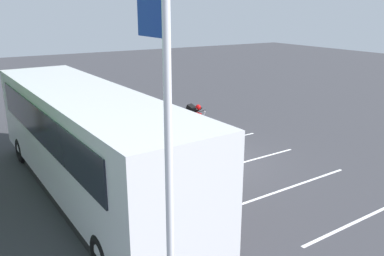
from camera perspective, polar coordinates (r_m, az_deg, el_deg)
The scene contains 14 objects.
ground_plane at distance 14.77m, azimuth 2.31°, elevation -4.92°, with size 80.00×80.00×0.00m, color #38383D.
tour_bus at distance 12.12m, azimuth -15.08°, elevation -2.16°, with size 11.21×3.11×3.25m.
spectator_far_left at distance 11.77m, azimuth 1.76°, elevation -5.14°, with size 0.58×0.38×1.78m.
spectator_left at distance 12.63m, azimuth 0.53°, elevation -3.44°, with size 0.58×0.33×1.82m.
spectator_centre at distance 13.58m, azimuth -2.86°, elevation -2.10°, with size 0.58×0.35×1.79m.
spectator_right at distance 14.43m, azimuth -5.17°, elevation -1.28°, with size 0.58×0.37×1.69m.
spectator_far_right at distance 15.31m, azimuth -6.02°, elevation 0.04°, with size 0.58×0.37×1.79m.
parked_motorcycle_silver at distance 13.77m, azimuth -6.32°, elevation -4.50°, with size 2.03×0.71×0.99m.
stunt_motorcycle at distance 18.66m, azimuth -0.04°, elevation 1.76°, with size 1.97×0.90×1.23m.
bay_line_a at distance 11.94m, azimuth 23.52°, elevation -11.94°, with size 0.31×4.85×0.01m.
bay_line_b at distance 13.31m, azimuth 14.86°, elevation -8.02°, with size 0.30×4.64×0.01m.
bay_line_c at distance 14.96m, azimuth 8.08°, elevation -4.77°, with size 0.30×4.64×0.01m.
bay_line_d at distance 16.82m, azimuth 2.77°, elevation -2.15°, with size 0.31×4.86×0.01m.
bay_line_e at distance 18.82m, azimuth -1.44°, elevation -0.05°, with size 0.29×4.43×0.01m.
Camera 1 is at (-11.40, 7.62, 5.48)m, focal length 36.79 mm.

